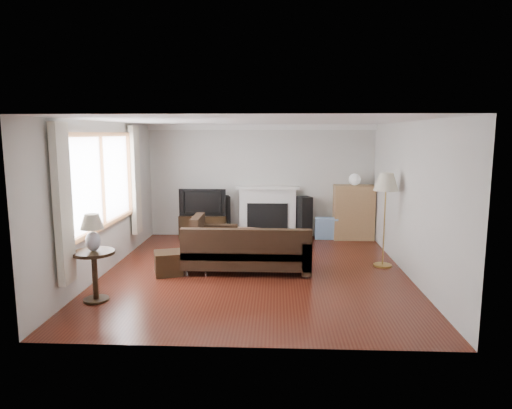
{
  "coord_description": "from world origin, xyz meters",
  "views": [
    {
      "loc": [
        0.35,
        -7.4,
        2.3
      ],
      "look_at": [
        0.0,
        0.3,
        1.1
      ],
      "focal_mm": 32.0,
      "sensor_mm": 36.0,
      "label": 1
    }
  ],
  "objects_px": {
    "coffee_table": "(257,241)",
    "side_table": "(95,276)",
    "sectional_sofa": "(247,250)",
    "tv_stand": "(204,226)",
    "floor_lamp": "(384,220)",
    "bookshelf": "(354,212)"
  },
  "relations": [
    {
      "from": "tv_stand",
      "to": "side_table",
      "type": "height_order",
      "value": "side_table"
    },
    {
      "from": "sectional_sofa",
      "to": "floor_lamp",
      "type": "distance_m",
      "value": 2.43
    },
    {
      "from": "floor_lamp",
      "to": "bookshelf",
      "type": "bearing_deg",
      "value": 95.01
    },
    {
      "from": "coffee_table",
      "to": "side_table",
      "type": "relative_size",
      "value": 1.46
    },
    {
      "from": "tv_stand",
      "to": "coffee_table",
      "type": "height_order",
      "value": "tv_stand"
    },
    {
      "from": "sectional_sofa",
      "to": "floor_lamp",
      "type": "bearing_deg",
      "value": 9.6
    },
    {
      "from": "bookshelf",
      "to": "side_table",
      "type": "height_order",
      "value": "bookshelf"
    },
    {
      "from": "sectional_sofa",
      "to": "floor_lamp",
      "type": "relative_size",
      "value": 1.4
    },
    {
      "from": "tv_stand",
      "to": "coffee_table",
      "type": "xyz_separation_m",
      "value": [
        1.23,
        -1.09,
        -0.06
      ]
    },
    {
      "from": "bookshelf",
      "to": "side_table",
      "type": "xyz_separation_m",
      "value": [
        -4.19,
        -3.95,
        -0.24
      ]
    },
    {
      "from": "sectional_sofa",
      "to": "coffee_table",
      "type": "distance_m",
      "value": 1.37
    },
    {
      "from": "bookshelf",
      "to": "floor_lamp",
      "type": "bearing_deg",
      "value": -84.99
    },
    {
      "from": "coffee_table",
      "to": "bookshelf",
      "type": "bearing_deg",
      "value": 42.8
    },
    {
      "from": "tv_stand",
      "to": "floor_lamp",
      "type": "distance_m",
      "value": 4.08
    },
    {
      "from": "coffee_table",
      "to": "tv_stand",
      "type": "bearing_deg",
      "value": 152.91
    },
    {
      "from": "coffee_table",
      "to": "floor_lamp",
      "type": "height_order",
      "value": "floor_lamp"
    },
    {
      "from": "bookshelf",
      "to": "sectional_sofa",
      "type": "xyz_separation_m",
      "value": [
        -2.17,
        -2.48,
        -0.23
      ]
    },
    {
      "from": "bookshelf",
      "to": "coffee_table",
      "type": "height_order",
      "value": "bookshelf"
    },
    {
      "from": "sectional_sofa",
      "to": "coffee_table",
      "type": "relative_size",
      "value": 2.21
    },
    {
      "from": "bookshelf",
      "to": "sectional_sofa",
      "type": "bearing_deg",
      "value": -131.24
    },
    {
      "from": "coffee_table",
      "to": "side_table",
      "type": "height_order",
      "value": "side_table"
    },
    {
      "from": "tv_stand",
      "to": "bookshelf",
      "type": "bearing_deg",
      "value": 0.49
    }
  ]
}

